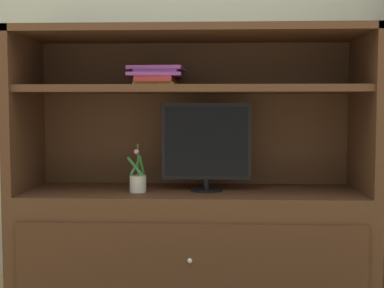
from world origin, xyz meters
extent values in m
cube|color=#ADB29E|center=(0.00, 0.75, 1.40)|extent=(6.00, 0.10, 2.80)
cube|color=#4C2D1C|center=(0.00, 0.40, 0.29)|extent=(1.84, 0.54, 0.58)
cube|color=#462A19|center=(0.00, 0.12, 0.29)|extent=(1.69, 0.02, 0.35)
sphere|color=silver|center=(0.00, 0.10, 0.29)|extent=(0.02, 0.02, 0.02)
cube|color=#4C2D1C|center=(-0.89, 0.40, 1.00)|extent=(0.05, 0.54, 0.84)
cube|color=#4C2D1C|center=(0.89, 0.40, 1.00)|extent=(0.05, 0.54, 0.84)
cube|color=#4C2D1C|center=(0.00, 0.66, 1.00)|extent=(1.84, 0.02, 0.84)
cube|color=#4C2D1C|center=(0.00, 0.40, 1.40)|extent=(1.84, 0.54, 0.04)
cube|color=#4C2D1C|center=(0.00, 0.40, 1.11)|extent=(1.74, 0.49, 0.04)
cylinder|color=black|center=(0.07, 0.39, 0.59)|extent=(0.17, 0.17, 0.01)
cylinder|color=black|center=(0.07, 0.39, 0.62)|extent=(0.03, 0.03, 0.05)
cube|color=black|center=(0.07, 0.39, 0.84)|extent=(0.47, 0.02, 0.40)
cube|color=black|center=(0.07, 0.38, 0.84)|extent=(0.43, 0.00, 0.36)
cylinder|color=beige|center=(-0.28, 0.33, 0.63)|extent=(0.09, 0.09, 0.09)
cylinder|color=#3D6B33|center=(-0.28, 0.33, 0.75)|extent=(0.01, 0.01, 0.16)
cube|color=#2D7A38|center=(-0.26, 0.33, 0.72)|extent=(0.03, 0.09, 0.12)
cube|color=#2D7A38|center=(-0.29, 0.35, 0.72)|extent=(0.06, 0.04, 0.10)
cube|color=#2D7A38|center=(-0.29, 0.32, 0.72)|extent=(0.10, 0.07, 0.09)
sphere|color=#DB9EC6|center=(-0.28, 0.32, 0.79)|extent=(0.03, 0.03, 0.03)
cube|color=gold|center=(-0.19, 0.41, 1.14)|extent=(0.21, 0.31, 0.02)
cube|color=red|center=(-0.19, 0.39, 1.16)|extent=(0.19, 0.32, 0.03)
cube|color=purple|center=(-0.19, 0.39, 1.19)|extent=(0.28, 0.33, 0.02)
cube|color=purple|center=(-0.18, 0.39, 1.20)|extent=(0.24, 0.27, 0.02)
cube|color=purple|center=(-0.18, 0.40, 1.22)|extent=(0.29, 0.30, 0.02)
camera|label=1|loc=(0.12, -2.34, 1.03)|focal=48.91mm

